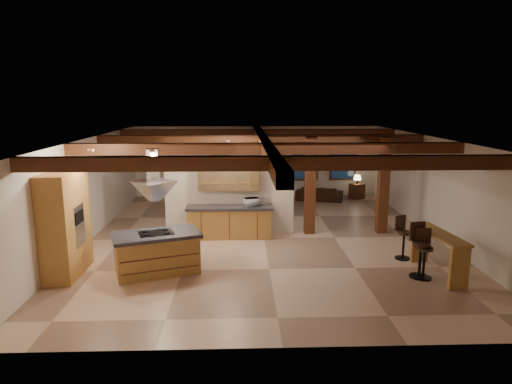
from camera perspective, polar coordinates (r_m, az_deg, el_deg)
ground at (r=13.38m, az=1.00°, el=-5.78°), size 12.00×12.00×0.00m
room_walls at (r=12.96m, az=1.02°, el=1.76°), size 12.00×12.00×12.00m
ceiling_beams at (r=12.83m, az=1.04°, el=6.07°), size 10.00×12.00×0.28m
timber_posts at (r=13.81m, az=11.34°, el=2.07°), size 2.50×0.30×2.90m
partition_wall at (r=13.57m, az=-3.32°, el=-0.75°), size 3.80×0.18×2.20m
pantry_cabinet at (r=11.26m, az=-22.73°, el=-3.68°), size 0.67×1.60×2.40m
back_counter at (r=13.34m, az=-3.33°, el=-3.73°), size 2.50×0.66×0.94m
upper_display_cabinet at (r=13.24m, az=-3.37°, el=2.25°), size 1.80×0.36×0.95m
range_hood at (r=10.56m, az=-12.57°, el=-0.75°), size 1.10×1.10×1.40m
back_windows at (r=19.17m, az=8.49°, el=3.96°), size 2.70×0.07×1.70m
framed_art at (r=18.85m, az=-4.50°, el=4.54°), size 0.65×0.05×0.85m
recessed_cans at (r=11.04m, az=-11.73°, el=5.52°), size 3.16×2.46×0.03m
kitchen_island at (r=10.90m, az=-12.27°, el=-7.41°), size 2.19×1.64×0.97m
dining_table at (r=16.37m, az=-1.09°, el=-1.54°), size 1.77×1.25×0.56m
sofa at (r=18.44m, az=7.91°, el=-0.20°), size 1.98×1.18×0.54m
microwave at (r=13.20m, az=-0.55°, el=-1.26°), size 0.50×0.43×0.24m
bar_counter at (r=11.29m, az=21.87°, el=-6.35°), size 0.67×1.94×1.00m
side_table at (r=19.09m, az=12.48°, el=0.13°), size 0.63×0.63×0.60m
table_lamp at (r=18.99m, az=12.55°, el=1.77°), size 0.31×0.31×0.36m
bar_stool_a at (r=11.02m, az=19.77°, el=-6.83°), size 0.44×0.46×1.25m
bar_stool_b at (r=11.00m, az=20.25°, el=-7.24°), size 0.39×0.40×1.13m
bar_stool_c at (r=12.14m, az=17.87°, el=-5.42°), size 0.41×0.42×1.10m
dining_chairs at (r=16.31m, az=-1.09°, el=-0.64°), size 2.16×2.16×1.07m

